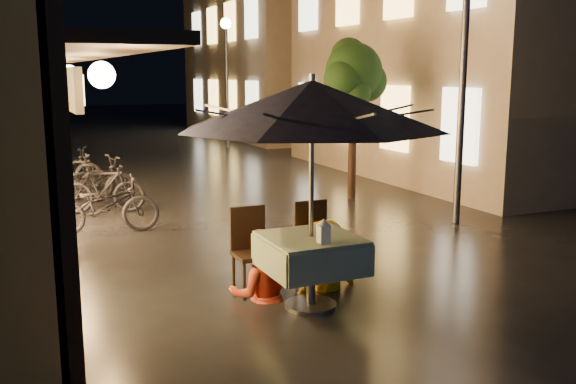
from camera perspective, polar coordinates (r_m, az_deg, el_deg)
name	(u,v)px	position (r m, az deg, el deg)	size (l,w,h in m)	color
ground	(361,279)	(7.90, 6.50, -7.73)	(90.00, 90.00, 0.00)	black
east_building_near	(493,34)	(17.23, 17.75, 13.19)	(7.30, 9.30, 6.80)	tan
east_building_far	(300,43)	(26.97, 1.03, 13.08)	(7.30, 10.30, 7.30)	tan
street_tree	(354,75)	(12.62, 5.89, 10.28)	(1.43, 1.20, 3.15)	black
streetlamp_near	(465,44)	(10.88, 15.42, 12.55)	(0.36, 0.36, 4.23)	#59595E
streetlamp_far	(226,59)	(21.57, -5.49, 11.69)	(0.36, 0.36, 4.23)	#59595E
cafe_table	(311,254)	(6.80, 2.05, -5.52)	(0.99, 0.99, 0.78)	#59595E
patio_umbrella	(312,105)	(6.54, 2.14, 7.74)	(2.79, 2.79, 2.46)	#59595E
cafe_chair_left	(251,246)	(7.31, -3.31, -4.77)	(0.42, 0.42, 0.97)	black
cafe_chair_right	(314,238)	(7.62, 2.34, -4.13)	(0.42, 0.42, 0.97)	black
table_lantern	(324,229)	(6.47, 3.18, -3.34)	(0.16, 0.16, 0.25)	white
person_orange	(261,231)	(7.07, -2.42, -3.45)	(0.74, 0.57, 1.52)	#E5492B
person_yellow	(325,222)	(7.37, 3.28, -2.70)	(1.01, 0.58, 1.56)	#F8A900
bicycle_0	(104,206)	(10.32, -16.07, -1.17)	(0.59, 1.69, 0.89)	black
bicycle_1	(103,189)	(11.86, -16.14, 0.30)	(0.42, 1.48, 0.89)	black
bicycle_2	(89,183)	(12.31, -17.30, 0.75)	(0.63, 1.81, 0.95)	black
bicycle_3	(69,178)	(12.88, -18.89, 1.16)	(0.47, 1.65, 0.99)	black
bicycle_4	(61,168)	(14.55, -19.51, 1.98)	(0.60, 1.73, 0.91)	black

